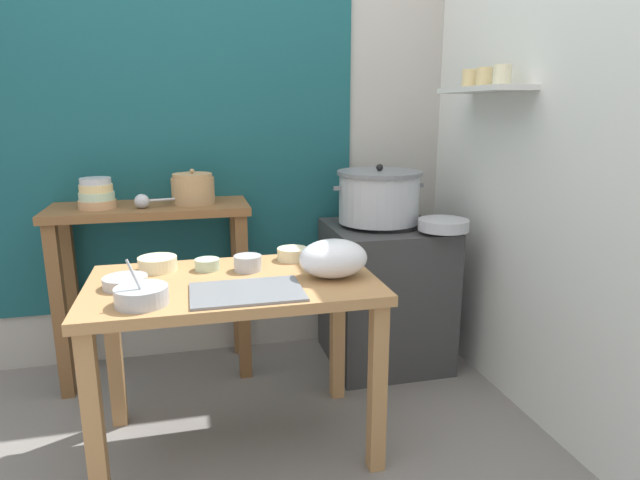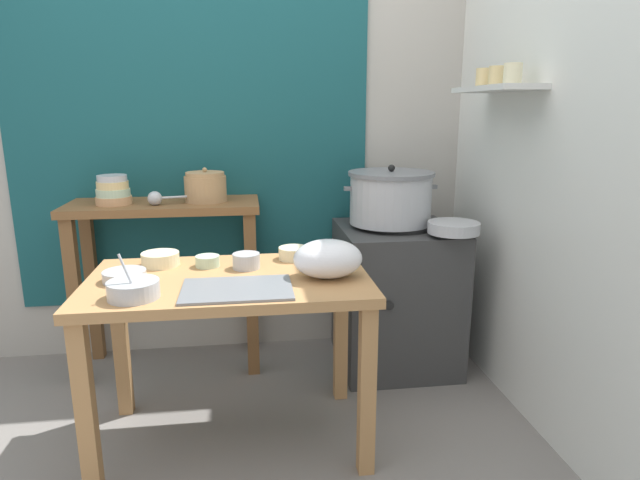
% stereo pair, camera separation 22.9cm
% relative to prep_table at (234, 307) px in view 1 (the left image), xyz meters
% --- Properties ---
extents(ground_plane, '(9.00, 9.00, 0.00)m').
position_rel_prep_table_xyz_m(ground_plane, '(-0.05, -0.09, -0.61)').
color(ground_plane, gray).
extents(wall_back, '(4.40, 0.12, 2.60)m').
position_rel_prep_table_xyz_m(wall_back, '(0.03, 1.00, 0.69)').
color(wall_back, '#B2ADA3').
rests_on(wall_back, ground).
extents(wall_right, '(0.30, 3.20, 2.60)m').
position_rel_prep_table_xyz_m(wall_right, '(1.35, 0.11, 0.69)').
color(wall_right, silver).
rests_on(wall_right, ground).
extents(prep_table, '(1.10, 0.66, 0.72)m').
position_rel_prep_table_xyz_m(prep_table, '(0.00, 0.00, 0.00)').
color(prep_table, '#B27F4C').
rests_on(prep_table, ground).
extents(back_shelf_table, '(0.96, 0.40, 0.90)m').
position_rel_prep_table_xyz_m(back_shelf_table, '(-0.34, 0.74, 0.07)').
color(back_shelf_table, brown).
rests_on(back_shelf_table, ground).
extents(stove_block, '(0.60, 0.61, 0.78)m').
position_rel_prep_table_xyz_m(stove_block, '(0.86, 0.61, -0.23)').
color(stove_block, '#383838').
rests_on(stove_block, ground).
extents(steamer_pot, '(0.49, 0.44, 0.31)m').
position_rel_prep_table_xyz_m(steamer_pot, '(0.82, 0.63, 0.31)').
color(steamer_pot, '#B7BABF').
rests_on(steamer_pot, stove_block).
extents(clay_pot, '(0.21, 0.21, 0.17)m').
position_rel_prep_table_xyz_m(clay_pot, '(-0.13, 0.74, 0.36)').
color(clay_pot, tan).
rests_on(clay_pot, back_shelf_table).
extents(bowl_stack_enamel, '(0.17, 0.17, 0.15)m').
position_rel_prep_table_xyz_m(bowl_stack_enamel, '(-0.58, 0.71, 0.36)').
color(bowl_stack_enamel, tan).
rests_on(bowl_stack_enamel, back_shelf_table).
extents(ladle, '(0.25, 0.09, 0.07)m').
position_rel_prep_table_xyz_m(ladle, '(-0.36, 0.65, 0.33)').
color(ladle, '#B7BABF').
rests_on(ladle, back_shelf_table).
extents(serving_tray, '(0.40, 0.28, 0.01)m').
position_rel_prep_table_xyz_m(serving_tray, '(0.03, -0.17, 0.12)').
color(serving_tray, slate).
rests_on(serving_tray, prep_table).
extents(plastic_bag, '(0.27, 0.21, 0.15)m').
position_rel_prep_table_xyz_m(plastic_bag, '(0.38, -0.06, 0.19)').
color(plastic_bag, white).
rests_on(plastic_bag, prep_table).
extents(wide_pan, '(0.25, 0.25, 0.05)m').
position_rel_prep_table_xyz_m(wide_pan, '(1.06, 0.36, 0.20)').
color(wide_pan, '#B7BABF').
rests_on(wide_pan, stove_block).
extents(prep_bowl_0, '(0.16, 0.16, 0.04)m').
position_rel_prep_table_xyz_m(prep_bowl_0, '(-0.39, 0.00, 0.13)').
color(prep_bowl_0, '#B7BABF').
rests_on(prep_bowl_0, prep_table).
extents(prep_bowl_1, '(0.11, 0.11, 0.06)m').
position_rel_prep_table_xyz_m(prep_bowl_1, '(0.07, 0.11, 0.14)').
color(prep_bowl_1, '#B7BABF').
rests_on(prep_bowl_1, prep_table).
extents(prep_bowl_2, '(0.13, 0.13, 0.05)m').
position_rel_prep_table_xyz_m(prep_bowl_2, '(0.28, 0.22, 0.14)').
color(prep_bowl_2, beige).
rests_on(prep_bowl_2, prep_table).
extents(prep_bowl_3, '(0.16, 0.16, 0.06)m').
position_rel_prep_table_xyz_m(prep_bowl_3, '(-0.29, 0.20, 0.14)').
color(prep_bowl_3, beige).
rests_on(prep_bowl_3, prep_table).
extents(prep_bowl_4, '(0.18, 0.18, 0.17)m').
position_rel_prep_table_xyz_m(prep_bowl_4, '(-0.32, -0.20, 0.14)').
color(prep_bowl_4, '#B7BABF').
rests_on(prep_bowl_4, prep_table).
extents(prep_bowl_5, '(0.10, 0.10, 0.05)m').
position_rel_prep_table_xyz_m(prep_bowl_5, '(-0.09, 0.16, 0.14)').
color(prep_bowl_5, '#B7D1AD').
rests_on(prep_bowl_5, prep_table).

